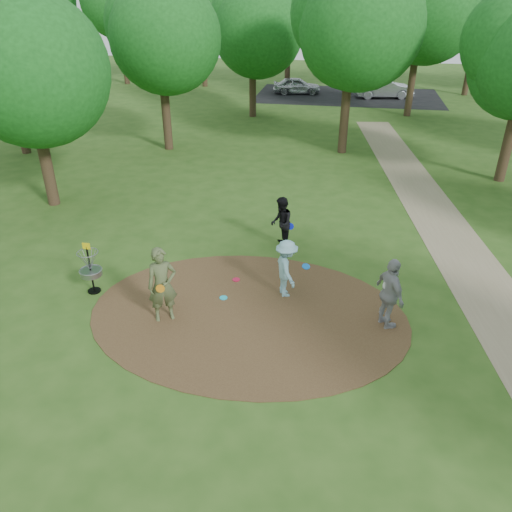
# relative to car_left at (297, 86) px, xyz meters

# --- Properties ---
(ground) EXTENTS (100.00, 100.00, 0.00)m
(ground) POSITION_rel_car_left_xyz_m (1.99, -30.09, -0.63)
(ground) COLOR #2D5119
(ground) RESTS_ON ground
(dirt_clearing) EXTENTS (8.40, 8.40, 0.02)m
(dirt_clearing) POSITION_rel_car_left_xyz_m (1.99, -30.09, -0.62)
(dirt_clearing) COLOR #47301C
(dirt_clearing) RESTS_ON ground
(footpath) EXTENTS (7.55, 39.89, 0.01)m
(footpath) POSITION_rel_car_left_xyz_m (8.49, -28.09, -0.62)
(footpath) COLOR #8C7A5B
(footpath) RESTS_ON ground
(parking_lot) EXTENTS (14.00, 8.00, 0.01)m
(parking_lot) POSITION_rel_car_left_xyz_m (3.99, -0.09, -0.62)
(parking_lot) COLOR black
(parking_lot) RESTS_ON ground
(player_observer_with_disc) EXTENTS (0.89, 0.79, 2.04)m
(player_observer_with_disc) POSITION_rel_car_left_xyz_m (-0.08, -30.67, 0.39)
(player_observer_with_disc) COLOR #4E5A34
(player_observer_with_disc) RESTS_ON ground
(player_throwing_with_disc) EXTENTS (1.19, 1.24, 1.68)m
(player_throwing_with_disc) POSITION_rel_car_left_xyz_m (2.85, -28.98, 0.21)
(player_throwing_with_disc) COLOR #84BCC5
(player_throwing_with_disc) RESTS_ON ground
(player_walking_with_disc) EXTENTS (0.81, 0.95, 1.74)m
(player_walking_with_disc) POSITION_rel_car_left_xyz_m (2.32, -26.15, 0.24)
(player_walking_with_disc) COLOR black
(player_walking_with_disc) RESTS_ON ground
(player_waiting_with_disc) EXTENTS (0.94, 1.21, 1.92)m
(player_waiting_with_disc) POSITION_rel_car_left_xyz_m (5.54, -29.97, 0.33)
(player_waiting_with_disc) COLOR #9B9A9D
(player_waiting_with_disc) RESTS_ON ground
(disc_ground_cyan) EXTENTS (0.22, 0.22, 0.02)m
(disc_ground_cyan) POSITION_rel_car_left_xyz_m (1.18, -29.50, -0.60)
(disc_ground_cyan) COLOR #19B8CF
(disc_ground_cyan) RESTS_ON dirt_clearing
(disc_ground_red) EXTENTS (0.22, 0.22, 0.02)m
(disc_ground_red) POSITION_rel_car_left_xyz_m (1.32, -28.50, -0.60)
(disc_ground_red) COLOR #C21339
(disc_ground_red) RESTS_ON dirt_clearing
(car_left) EXTENTS (3.87, 2.03, 1.25)m
(car_left) POSITION_rel_car_left_xyz_m (0.00, 0.00, 0.00)
(car_left) COLOR #ABAFB3
(car_left) RESTS_ON ground
(car_right) EXTENTS (4.56, 2.34, 1.43)m
(car_right) POSITION_rel_car_left_xyz_m (6.65, -0.45, 0.09)
(car_right) COLOR #AAABB1
(car_right) RESTS_ON ground
(disc_golf_basket) EXTENTS (0.63, 0.63, 1.54)m
(disc_golf_basket) POSITION_rel_car_left_xyz_m (-2.51, -29.79, 0.25)
(disc_golf_basket) COLOR black
(disc_golf_basket) RESTS_ON ground
(tree_ring) EXTENTS (37.78, 45.58, 9.18)m
(tree_ring) POSITION_rel_car_left_xyz_m (4.11, -20.57, 4.60)
(tree_ring) COLOR #332316
(tree_ring) RESTS_ON ground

